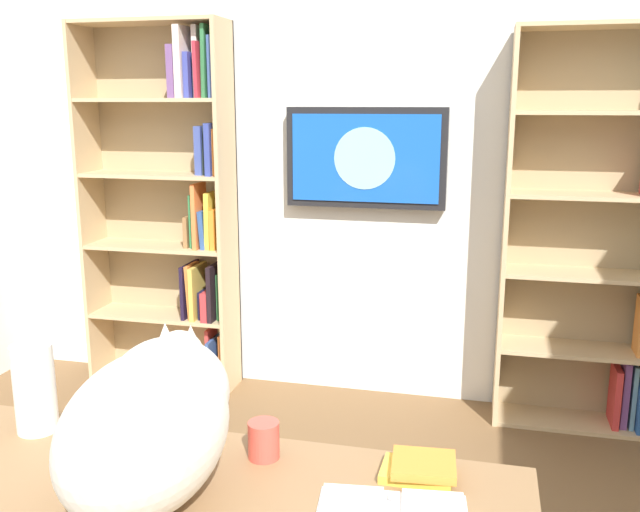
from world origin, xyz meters
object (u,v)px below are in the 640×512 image
object	(u,v)px
cat	(153,420)
paper_towel_roll	(35,388)
coffee_mug	(264,440)
bookshelf_right	(176,207)
wall_mounted_tv	(367,158)
desk_book_stack	(420,469)
bookshelf_left	(620,248)

from	to	relation	value
cat	paper_towel_roll	xyz separation A→B (m)	(0.47, -0.22, -0.06)
coffee_mug	paper_towel_roll	bearing A→B (deg)	0.36
bookshelf_right	paper_towel_roll	distance (m)	2.10
bookshelf_right	cat	xyz separation A→B (m)	(-1.00, 2.25, -0.12)
bookshelf_right	paper_towel_roll	size ratio (longest dim) A/B	8.34
bookshelf_right	cat	size ratio (longest dim) A/B	3.17
wall_mounted_tv	cat	bearing A→B (deg)	88.21
bookshelf_right	wall_mounted_tv	bearing A→B (deg)	-175.62
coffee_mug	desk_book_stack	xyz separation A→B (m)	(-0.40, 0.00, -0.03)
coffee_mug	cat	bearing A→B (deg)	50.08
paper_towel_roll	bookshelf_left	bearing A→B (deg)	-131.84
wall_mounted_tv	paper_towel_roll	distance (m)	2.23
coffee_mug	desk_book_stack	distance (m)	0.40
bookshelf_right	cat	distance (m)	2.46
bookshelf_left	wall_mounted_tv	world-z (taller)	bookshelf_left
wall_mounted_tv	cat	xyz separation A→B (m)	(0.07, 2.33, -0.41)
bookshelf_right	coffee_mug	world-z (taller)	bookshelf_right
cat	coffee_mug	world-z (taller)	cat
bookshelf_right	desk_book_stack	size ratio (longest dim) A/B	11.21
cat	desk_book_stack	distance (m)	0.64
bookshelf_left	bookshelf_right	distance (m)	2.35
desk_book_stack	wall_mounted_tv	bearing A→B (deg)	-76.43
paper_towel_roll	wall_mounted_tv	bearing A→B (deg)	-104.32
bookshelf_right	paper_towel_roll	world-z (taller)	bookshelf_right
bookshelf_left	cat	world-z (taller)	bookshelf_left
wall_mounted_tv	paper_towel_roll	bearing A→B (deg)	75.68
cat	coffee_mug	size ratio (longest dim) A/B	6.77
paper_towel_roll	coffee_mug	bearing A→B (deg)	-179.64
coffee_mug	bookshelf_left	bearing A→B (deg)	-119.89
bookshelf_left	coffee_mug	bearing A→B (deg)	60.11
desk_book_stack	bookshelf_left	bearing A→B (deg)	-110.77
cat	coffee_mug	bearing A→B (deg)	-129.92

